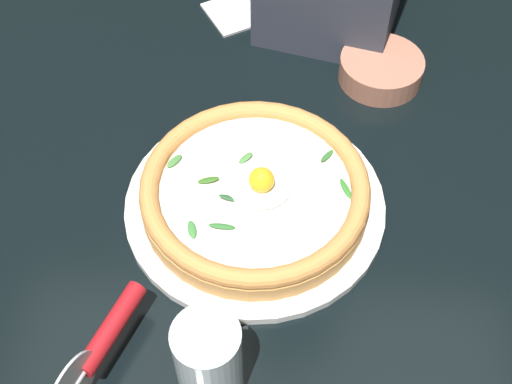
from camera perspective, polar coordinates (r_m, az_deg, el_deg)
ground_plane at (r=0.88m, az=-0.05°, el=-1.17°), size 2.40×2.40×0.03m
pizza_plate at (r=0.85m, az=0.00°, el=-1.06°), size 0.33×0.33×0.01m
pizza at (r=0.83m, az=0.00°, el=0.08°), size 0.28×0.28×0.06m
side_bowl at (r=1.02m, az=10.52°, el=10.18°), size 0.12×0.12×0.04m
pizza_cutter at (r=0.73m, az=-13.03°, el=-12.49°), size 0.08×0.16×0.08m
drinking_glass at (r=0.69m, az=-3.95°, el=-14.54°), size 0.07×0.07×0.13m
folded_napkin at (r=1.14m, az=-0.45°, el=15.39°), size 0.17×0.15×0.01m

